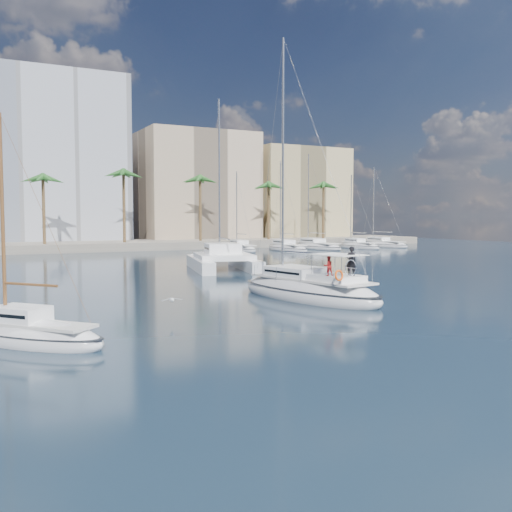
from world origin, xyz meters
TOP-DOWN VIEW (x-y plane):
  - ground at (0.00, 0.00)m, footprint 160.00×160.00m
  - quay at (0.00, 61.00)m, footprint 120.00×14.00m
  - building_beige at (22.00, 70.00)m, footprint 20.00×14.00m
  - building_tan_right at (42.00, 68.00)m, footprint 18.00×12.00m
  - palm_centre at (0.00, 57.00)m, footprint 3.60×3.60m
  - palm_right at (34.00, 57.00)m, footprint 3.60×3.60m
  - main_sloop at (3.06, 2.28)m, footprint 5.75×12.04m
  - small_sloop at (-13.43, -3.35)m, footprint 6.00×6.54m
  - catamaran at (6.15, 22.26)m, footprint 8.01×12.15m
  - seagull at (-6.52, -0.08)m, footprint 1.08×0.46m
  - moored_yacht_a at (20.00, 47.00)m, footprint 3.37×9.52m
  - moored_yacht_b at (26.50, 45.00)m, footprint 3.32×10.83m
  - moored_yacht_c at (33.00, 47.00)m, footprint 3.98×12.33m
  - moored_yacht_d at (39.50, 45.00)m, footprint 3.52×9.55m
  - moored_yacht_e at (46.00, 47.00)m, footprint 4.61×11.11m

SIDE VIEW (x-z plane):
  - ground at x=0.00m, z-range 0.00..0.00m
  - moored_yacht_a at x=20.00m, z-range -5.95..5.95m
  - moored_yacht_b at x=26.50m, z-range -6.86..6.86m
  - moored_yacht_c at x=33.00m, z-range -7.77..7.77m
  - moored_yacht_d at x=39.50m, z-range -5.95..5.95m
  - moored_yacht_e at x=46.00m, z-range -6.86..6.86m
  - small_sloop at x=-13.43m, z-range -4.48..5.25m
  - main_sloop at x=3.06m, z-range -8.06..9.11m
  - quay at x=0.00m, z-range 0.00..1.20m
  - seagull at x=-6.52m, z-range 0.79..0.99m
  - catamaran at x=6.15m, z-range -7.06..9.31m
  - building_tan_right at x=42.00m, z-range 0.00..18.00m
  - building_beige at x=22.00m, z-range 0.00..20.00m
  - palm_centre at x=0.00m, z-range 4.13..16.43m
  - palm_right at x=34.00m, z-range 4.13..16.43m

